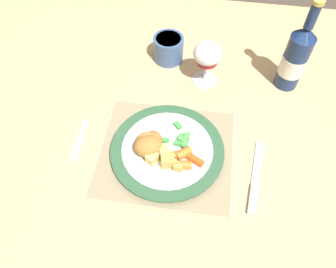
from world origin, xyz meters
TOP-DOWN VIEW (x-y plane):
  - ground_plane at (0.00, 0.00)m, footprint 6.00×6.00m
  - dining_table at (0.00, 0.00)m, footprint 1.42×0.97m
  - placemat at (-0.01, -0.17)m, footprint 0.32×0.29m
  - dinner_plate at (-0.01, -0.17)m, footprint 0.27×0.27m
  - breaded_croquettes at (-0.05, -0.18)m, footprint 0.08×0.09m
  - green_beans_pile at (0.02, -0.15)m, footprint 0.07×0.08m
  - glazed_carrots at (0.04, -0.20)m, footprint 0.08×0.06m
  - fork at (-0.23, -0.18)m, footprint 0.02×0.12m
  - table_knife at (0.20, -0.22)m, footprint 0.04×0.19m
  - wine_glass at (0.06, 0.08)m, footprint 0.08×0.08m
  - bottle at (0.29, 0.11)m, footprint 0.06×0.06m
  - roast_potatoes at (-0.01, -0.21)m, footprint 0.09×0.06m
  - drinking_cup at (-0.05, 0.16)m, footprint 0.09×0.09m

SIDE VIEW (x-z plane):
  - ground_plane at x=0.00m, z-range 0.00..0.00m
  - dining_table at x=0.00m, z-range 0.29..1.03m
  - fork at x=-0.23m, z-range 0.74..0.75m
  - table_knife at x=0.20m, z-range 0.74..0.75m
  - placemat at x=-0.01m, z-range 0.74..0.75m
  - dinner_plate at x=-0.01m, z-range 0.75..0.77m
  - green_beans_pile at x=0.02m, z-range 0.76..0.78m
  - glazed_carrots at x=0.04m, z-range 0.76..0.79m
  - roast_potatoes at x=-0.01m, z-range 0.76..0.79m
  - drinking_cup at x=-0.05m, z-range 0.74..0.82m
  - breaded_croquettes at x=-0.05m, z-range 0.76..0.81m
  - wine_glass at x=0.06m, z-range 0.77..0.90m
  - bottle at x=0.29m, z-range 0.70..0.96m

